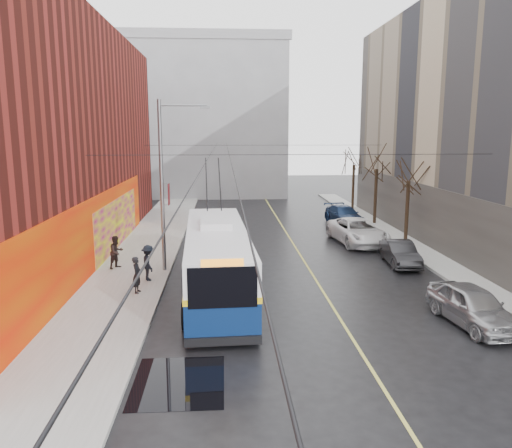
{
  "coord_description": "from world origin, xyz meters",
  "views": [
    {
      "loc": [
        -3.08,
        -15.92,
        7.38
      ],
      "look_at": [
        -1.46,
        9.44,
        2.68
      ],
      "focal_mm": 35.0,
      "sensor_mm": 36.0,
      "label": 1
    }
  ],
  "objects_px": {
    "tree_far": "(354,156)",
    "following_car": "(229,222)",
    "streetlight_pole": "(165,182)",
    "pedestrian_c": "(148,263)",
    "tree_mid": "(377,159)",
    "parked_car_d": "(344,215)",
    "pedestrian_a": "(137,275)",
    "parked_car_a": "(473,306)",
    "tree_near": "(409,169)",
    "pedestrian_b": "(116,252)",
    "parked_car_c": "(358,231)",
    "parked_car_b": "(400,253)",
    "trolleybus": "(217,259)"
  },
  "relations": [
    {
      "from": "tree_far",
      "to": "parked_car_b",
      "type": "distance_m",
      "value": 19.89
    },
    {
      "from": "tree_far",
      "to": "parked_car_d",
      "type": "xyz_separation_m",
      "value": [
        -2.38,
        -6.52,
        -4.41
      ]
    },
    {
      "from": "tree_near",
      "to": "parked_car_b",
      "type": "xyz_separation_m",
      "value": [
        -2.26,
        -5.25,
        -4.3
      ]
    },
    {
      "from": "parked_car_b",
      "to": "pedestrian_c",
      "type": "relative_size",
      "value": 2.31
    },
    {
      "from": "parked_car_b",
      "to": "parked_car_c",
      "type": "height_order",
      "value": "parked_car_c"
    },
    {
      "from": "parked_car_a",
      "to": "pedestrian_a",
      "type": "height_order",
      "value": "pedestrian_a"
    },
    {
      "from": "pedestrian_c",
      "to": "tree_far",
      "type": "bearing_deg",
      "value": -55.9
    },
    {
      "from": "tree_near",
      "to": "following_car",
      "type": "xyz_separation_m",
      "value": [
        -11.79,
        4.74,
        -4.18
      ]
    },
    {
      "from": "pedestrian_a",
      "to": "trolleybus",
      "type": "bearing_deg",
      "value": -84.39
    },
    {
      "from": "streetlight_pole",
      "to": "pedestrian_c",
      "type": "xyz_separation_m",
      "value": [
        -0.71,
        -1.85,
        -3.81
      ]
    },
    {
      "from": "parked_car_d",
      "to": "pedestrian_a",
      "type": "xyz_separation_m",
      "value": [
        -13.71,
        -17.24,
        0.25
      ]
    },
    {
      "from": "following_car",
      "to": "parked_car_a",
      "type": "bearing_deg",
      "value": -72.21
    },
    {
      "from": "pedestrian_b",
      "to": "tree_far",
      "type": "bearing_deg",
      "value": -5.87
    },
    {
      "from": "streetlight_pole",
      "to": "pedestrian_b",
      "type": "height_order",
      "value": "streetlight_pole"
    },
    {
      "from": "pedestrian_a",
      "to": "tree_far",
      "type": "bearing_deg",
      "value": -28.92
    },
    {
      "from": "streetlight_pole",
      "to": "parked_car_a",
      "type": "height_order",
      "value": "streetlight_pole"
    },
    {
      "from": "tree_far",
      "to": "parked_car_b",
      "type": "xyz_separation_m",
      "value": [
        -2.26,
        -19.25,
        -4.47
      ]
    },
    {
      "from": "tree_mid",
      "to": "parked_car_b",
      "type": "xyz_separation_m",
      "value": [
        -2.26,
        -12.25,
        -4.58
      ]
    },
    {
      "from": "pedestrian_c",
      "to": "parked_car_c",
      "type": "bearing_deg",
      "value": -77.19
    },
    {
      "from": "pedestrian_b",
      "to": "pedestrian_c",
      "type": "height_order",
      "value": "pedestrian_c"
    },
    {
      "from": "pedestrian_c",
      "to": "pedestrian_a",
      "type": "bearing_deg",
      "value": 153.02
    },
    {
      "from": "parked_car_d",
      "to": "pedestrian_c",
      "type": "bearing_deg",
      "value": -139.23
    },
    {
      "from": "tree_near",
      "to": "parked_car_b",
      "type": "height_order",
      "value": "tree_near"
    },
    {
      "from": "parked_car_c",
      "to": "pedestrian_b",
      "type": "xyz_separation_m",
      "value": [
        -14.7,
        -5.74,
        0.2
      ]
    },
    {
      "from": "pedestrian_c",
      "to": "pedestrian_b",
      "type": "bearing_deg",
      "value": 20.55
    },
    {
      "from": "streetlight_pole",
      "to": "pedestrian_a",
      "type": "height_order",
      "value": "streetlight_pole"
    },
    {
      "from": "tree_far",
      "to": "trolleybus",
      "type": "distance_m",
      "value": 27.03
    },
    {
      "from": "tree_mid",
      "to": "tree_far",
      "type": "xyz_separation_m",
      "value": [
        0.0,
        7.0,
        -0.11
      ]
    },
    {
      "from": "following_car",
      "to": "pedestrian_b",
      "type": "xyz_separation_m",
      "value": [
        -6.12,
        -10.2,
        0.24
      ]
    },
    {
      "from": "streetlight_pole",
      "to": "parked_car_d",
      "type": "distance_m",
      "value": 19.01
    },
    {
      "from": "tree_mid",
      "to": "following_car",
      "type": "relative_size",
      "value": 1.43
    },
    {
      "from": "parked_car_c",
      "to": "pedestrian_c",
      "type": "relative_size",
      "value": 3.36
    },
    {
      "from": "tree_near",
      "to": "parked_car_a",
      "type": "distance_m",
      "value": 14.99
    },
    {
      "from": "parked_car_b",
      "to": "pedestrian_c",
      "type": "distance_m",
      "value": 13.84
    },
    {
      "from": "tree_far",
      "to": "following_car",
      "type": "xyz_separation_m",
      "value": [
        -11.79,
        -9.26,
        -4.35
      ]
    },
    {
      "from": "streetlight_pole",
      "to": "parked_car_b",
      "type": "xyz_separation_m",
      "value": [
        12.88,
        0.75,
        -4.17
      ]
    },
    {
      "from": "tree_far",
      "to": "pedestrian_a",
      "type": "distance_m",
      "value": 28.99
    },
    {
      "from": "parked_car_c",
      "to": "streetlight_pole",
      "type": "bearing_deg",
      "value": -159.08
    },
    {
      "from": "streetlight_pole",
      "to": "parked_car_c",
      "type": "xyz_separation_m",
      "value": [
        11.94,
        6.29,
        -4.02
      ]
    },
    {
      "from": "trolleybus",
      "to": "pedestrian_a",
      "type": "bearing_deg",
      "value": 177.76
    },
    {
      "from": "parked_car_d",
      "to": "following_car",
      "type": "relative_size",
      "value": 1.08
    },
    {
      "from": "streetlight_pole",
      "to": "trolleybus",
      "type": "xyz_separation_m",
      "value": [
        2.68,
        -3.73,
        -3.19
      ]
    },
    {
      "from": "parked_car_a",
      "to": "pedestrian_a",
      "type": "relative_size",
      "value": 2.71
    },
    {
      "from": "tree_mid",
      "to": "parked_car_c",
      "type": "bearing_deg",
      "value": -115.48
    },
    {
      "from": "parked_car_a",
      "to": "parked_car_d",
      "type": "distance_m",
      "value": 21.64
    },
    {
      "from": "tree_mid",
      "to": "pedestrian_b",
      "type": "distance_m",
      "value": 22.21
    },
    {
      "from": "tree_far",
      "to": "parked_car_a",
      "type": "xyz_separation_m",
      "value": [
        -2.55,
        -28.16,
        -4.37
      ]
    },
    {
      "from": "trolleybus",
      "to": "parked_car_b",
      "type": "distance_m",
      "value": 11.18
    },
    {
      "from": "streetlight_pole",
      "to": "parked_car_b",
      "type": "height_order",
      "value": "streetlight_pole"
    },
    {
      "from": "trolleybus",
      "to": "parked_car_a",
      "type": "xyz_separation_m",
      "value": [
        9.91,
        -4.43,
        -0.88
      ]
    }
  ]
}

